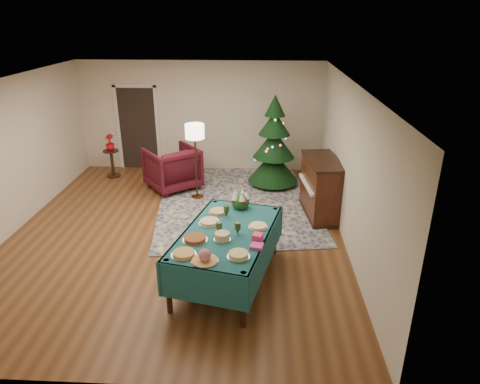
# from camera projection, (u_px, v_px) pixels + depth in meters

# --- Properties ---
(room_shell) EXTENTS (7.00, 7.00, 7.00)m
(room_shell) POSITION_uv_depth(u_px,v_px,m) (173.00, 163.00, 7.36)
(room_shell) COLOR #593319
(room_shell) RESTS_ON ground
(doorway) EXTENTS (1.08, 0.04, 2.16)m
(doorway) POSITION_uv_depth(u_px,v_px,m) (138.00, 126.00, 10.74)
(doorway) COLOR black
(doorway) RESTS_ON ground
(rug) EXTENTS (3.74, 4.59, 0.02)m
(rug) POSITION_uv_depth(u_px,v_px,m) (236.00, 202.00, 9.12)
(rug) COLOR navy
(rug) RESTS_ON ground
(buffet_table) EXTENTS (1.68, 2.33, 0.82)m
(buffet_table) POSITION_uv_depth(u_px,v_px,m) (227.00, 241.00, 6.24)
(buffet_table) COLOR black
(buffet_table) RESTS_ON ground
(platter_0) EXTENTS (0.34, 0.34, 0.05)m
(platter_0) POSITION_uv_depth(u_px,v_px,m) (184.00, 254.00, 5.56)
(platter_0) COLOR silver
(platter_0) RESTS_ON buffet_table
(platter_1) EXTENTS (0.35, 0.35, 0.18)m
(platter_1) POSITION_uv_depth(u_px,v_px,m) (205.00, 257.00, 5.40)
(platter_1) COLOR silver
(platter_1) RESTS_ON buffet_table
(platter_2) EXTENTS (0.30, 0.30, 0.07)m
(platter_2) POSITION_uv_depth(u_px,v_px,m) (239.00, 255.00, 5.51)
(platter_2) COLOR silver
(platter_2) RESTS_ON buffet_table
(platter_3) EXTENTS (0.36, 0.36, 0.06)m
(platter_3) POSITION_uv_depth(u_px,v_px,m) (195.00, 239.00, 5.92)
(platter_3) COLOR silver
(platter_3) RESTS_ON buffet_table
(platter_4) EXTENTS (0.24, 0.24, 0.11)m
(platter_4) POSITION_uv_depth(u_px,v_px,m) (222.00, 237.00, 5.92)
(platter_4) COLOR silver
(platter_4) RESTS_ON buffet_table
(platter_5) EXTENTS (0.33, 0.33, 0.06)m
(platter_5) POSITION_uv_depth(u_px,v_px,m) (210.00, 222.00, 6.39)
(platter_5) COLOR silver
(platter_5) RESTS_ON buffet_table
(platter_6) EXTENTS (0.29, 0.29, 0.05)m
(platter_6) POSITION_uv_depth(u_px,v_px,m) (258.00, 226.00, 6.27)
(platter_6) COLOR silver
(platter_6) RESTS_ON buffet_table
(platter_7) EXTENTS (0.31, 0.31, 0.05)m
(platter_7) POSITION_uv_depth(u_px,v_px,m) (218.00, 212.00, 6.73)
(platter_7) COLOR silver
(platter_7) RESTS_ON buffet_table
(goblet_0) EXTENTS (0.09, 0.09, 0.19)m
(goblet_0) POSITION_uv_depth(u_px,v_px,m) (226.00, 211.00, 6.56)
(goblet_0) COLOR #2D471E
(goblet_0) RESTS_ON buffet_table
(goblet_1) EXTENTS (0.09, 0.09, 0.19)m
(goblet_1) POSITION_uv_depth(u_px,v_px,m) (238.00, 228.00, 6.05)
(goblet_1) COLOR #2D471E
(goblet_1) RESTS_ON buffet_table
(goblet_2) EXTENTS (0.09, 0.09, 0.19)m
(goblet_2) POSITION_uv_depth(u_px,v_px,m) (219.00, 228.00, 6.06)
(goblet_2) COLOR #2D471E
(goblet_2) RESTS_ON buffet_table
(napkin_stack) EXTENTS (0.20, 0.20, 0.04)m
(napkin_stack) POSITION_uv_depth(u_px,v_px,m) (257.00, 246.00, 5.74)
(napkin_stack) COLOR #F343AC
(napkin_stack) RESTS_ON buffet_table
(gift_box) EXTENTS (0.16, 0.16, 0.11)m
(gift_box) POSITION_uv_depth(u_px,v_px,m) (258.00, 238.00, 5.89)
(gift_box) COLOR #F44488
(gift_box) RESTS_ON buffet_table
(centerpiece) EXTENTS (0.30, 0.30, 0.34)m
(centerpiece) POSITION_uv_depth(u_px,v_px,m) (240.00, 200.00, 6.85)
(centerpiece) COLOR #1E4C1E
(centerpiece) RESTS_ON buffet_table
(armchair) EXTENTS (1.41, 1.40, 1.07)m
(armchair) POSITION_uv_depth(u_px,v_px,m) (172.00, 166.00, 9.65)
(armchair) COLOR #440E19
(armchair) RESTS_ON ground
(floor_lamp) EXTENTS (0.40, 0.40, 1.63)m
(floor_lamp) POSITION_uv_depth(u_px,v_px,m) (195.00, 136.00, 8.81)
(floor_lamp) COLOR #A57F3F
(floor_lamp) RESTS_ON ground
(side_table) EXTENTS (0.37, 0.37, 0.67)m
(side_table) POSITION_uv_depth(u_px,v_px,m) (112.00, 164.00, 10.43)
(side_table) COLOR black
(side_table) RESTS_ON ground
(potted_plant) EXTENTS (0.22, 0.40, 0.22)m
(potted_plant) POSITION_uv_depth(u_px,v_px,m) (110.00, 146.00, 10.26)
(potted_plant) COLOR #B40C13
(potted_plant) RESTS_ON side_table
(christmas_tree) EXTENTS (1.52, 1.52, 2.10)m
(christmas_tree) POSITION_uv_depth(u_px,v_px,m) (274.00, 146.00, 9.68)
(christmas_tree) COLOR black
(christmas_tree) RESTS_ON ground
(piano) EXTENTS (0.78, 1.40, 1.16)m
(piano) POSITION_uv_depth(u_px,v_px,m) (321.00, 188.00, 8.35)
(piano) COLOR black
(piano) RESTS_ON ground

